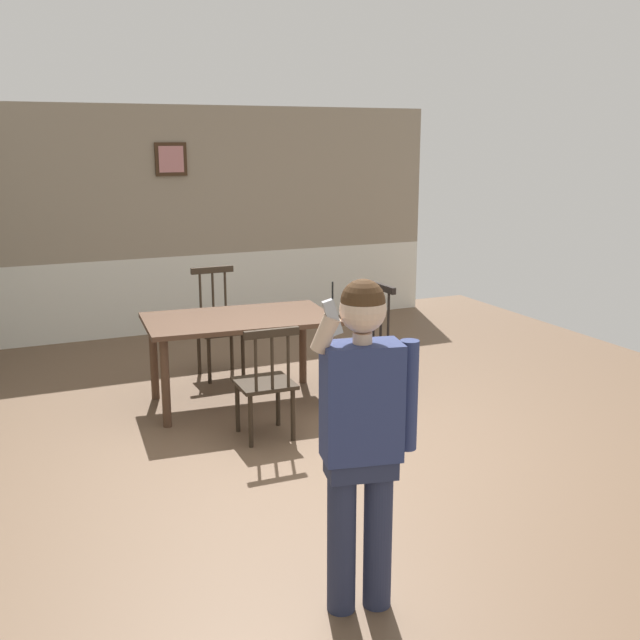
% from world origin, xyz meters
% --- Properties ---
extents(ground_plane, '(8.34, 8.34, 0.00)m').
position_xyz_m(ground_plane, '(0.00, 0.00, 0.00)').
color(ground_plane, brown).
extents(room_back_partition, '(6.26, 0.17, 2.63)m').
position_xyz_m(room_back_partition, '(-0.00, 3.79, 1.27)').
color(room_back_partition, gray).
rests_on(room_back_partition, ground_plane).
extents(dining_table, '(1.65, 1.04, 0.77)m').
position_xyz_m(dining_table, '(-0.29, 1.02, 0.68)').
color(dining_table, '#4C3323').
rests_on(dining_table, ground_plane).
extents(chair_near_window, '(0.43, 0.43, 0.90)m').
position_xyz_m(chair_near_window, '(-0.35, 0.17, 0.45)').
color(chair_near_window, '#2D2319').
rests_on(chair_near_window, ground_plane).
extents(chair_by_doorway, '(0.45, 0.45, 0.97)m').
position_xyz_m(chair_by_doorway, '(0.89, 0.92, 0.46)').
color(chair_by_doorway, black).
rests_on(chair_by_doorway, ground_plane).
extents(chair_at_table_head, '(0.43, 0.43, 1.05)m').
position_xyz_m(chair_at_table_head, '(-0.22, 1.86, 0.49)').
color(chair_at_table_head, '#2D2319').
rests_on(chair_at_table_head, ground_plane).
extents(person_figure, '(0.52, 0.27, 1.65)m').
position_xyz_m(person_figure, '(-0.68, -2.06, 0.94)').
color(person_figure, '#282E49').
rests_on(person_figure, ground_plane).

